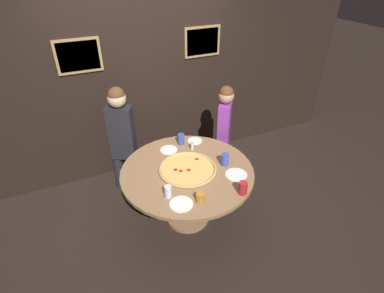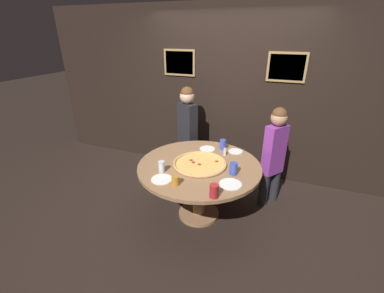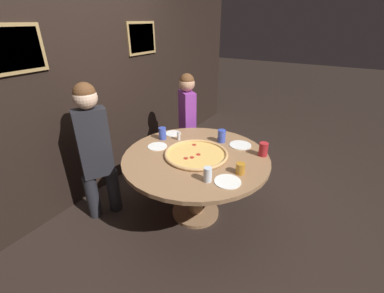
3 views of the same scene
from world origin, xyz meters
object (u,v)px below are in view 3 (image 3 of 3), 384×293
(dining_table, at_px, (196,168))
(white_plate_near_front, at_px, (157,146))
(white_plate_far_back, at_px, (173,133))
(drink_cup_front_edge, at_px, (208,174))
(white_plate_right_side, at_px, (240,145))
(drink_cup_beside_pizza, at_px, (263,149))
(drink_cup_near_right, at_px, (240,168))
(diner_side_left, at_px, (94,146))
(drink_cup_far_right, at_px, (222,136))
(drink_cup_far_left, at_px, (162,133))
(diner_far_right, at_px, (187,118))
(condiment_shaker, at_px, (179,136))
(giant_pizza, at_px, (196,154))
(white_plate_beside_cup, at_px, (228,182))

(dining_table, height_order, white_plate_near_front, white_plate_near_front)
(white_plate_near_front, distance_m, white_plate_far_back, 0.38)
(drink_cup_front_edge, xyz_separation_m, white_plate_right_side, (0.79, 0.02, -0.06))
(drink_cup_beside_pizza, xyz_separation_m, white_plate_near_front, (-0.39, 1.03, -0.07))
(drink_cup_near_right, relative_size, diner_side_left, 0.07)
(drink_cup_near_right, bearing_deg, drink_cup_beside_pizza, -9.22)
(white_plate_near_front, bearing_deg, white_plate_far_back, 8.39)
(drink_cup_far_right, xyz_separation_m, drink_cup_front_edge, (-0.77, -0.23, -0.00))
(drink_cup_front_edge, distance_m, white_plate_near_front, 0.83)
(diner_side_left, bearing_deg, white_plate_far_back, -174.15)
(drink_cup_far_right, height_order, drink_cup_far_left, drink_cup_far_right)
(drink_cup_far_left, relative_size, diner_far_right, 0.10)
(drink_cup_beside_pizza, relative_size, condiment_shaker, 1.43)
(dining_table, xyz_separation_m, condiment_shaker, (0.22, 0.36, 0.19))
(white_plate_near_front, height_order, condiment_shaker, condiment_shaker)
(giant_pizza, bearing_deg, white_plate_near_front, 96.34)
(white_plate_near_front, bearing_deg, condiment_shaker, -20.55)
(drink_cup_near_right, relative_size, diner_far_right, 0.07)
(white_plate_beside_cup, height_order, white_plate_far_back, same)
(drink_cup_far_left, xyz_separation_m, white_plate_far_back, (0.18, -0.02, -0.06))
(white_plate_right_side, height_order, diner_far_right, diner_far_right)
(drink_cup_far_left, distance_m, white_plate_near_front, 0.22)
(drink_cup_front_edge, height_order, white_plate_right_side, drink_cup_front_edge)
(drink_cup_front_edge, relative_size, diner_far_right, 0.10)
(white_plate_right_side, bearing_deg, giant_pizza, 146.13)
(drink_cup_near_right, height_order, white_plate_near_front, drink_cup_near_right)
(white_plate_beside_cup, height_order, condiment_shaker, condiment_shaker)
(white_plate_right_side, bearing_deg, white_plate_beside_cup, -166.74)
(dining_table, xyz_separation_m, drink_cup_beside_pizza, (0.35, -0.58, 0.21))
(drink_cup_beside_pizza, relative_size, white_plate_beside_cup, 0.60)
(white_plate_beside_cup, xyz_separation_m, diner_side_left, (-0.24, 1.35, 0.09))
(dining_table, relative_size, white_plate_near_front, 7.06)
(drink_cup_far_right, xyz_separation_m, white_plate_near_front, (-0.47, 0.54, -0.07))
(giant_pizza, bearing_deg, white_plate_right_side, -33.87)
(drink_cup_beside_pizza, bearing_deg, white_plate_far_back, 91.05)
(giant_pizza, bearing_deg, white_plate_beside_cup, -120.30)
(giant_pizza, height_order, drink_cup_front_edge, drink_cup_front_edge)
(diner_side_left, xyz_separation_m, diner_far_right, (1.32, -0.27, -0.06))
(drink_cup_front_edge, bearing_deg, diner_far_right, 38.75)
(drink_cup_far_right, height_order, white_plate_beside_cup, drink_cup_far_right)
(giant_pizza, distance_m, drink_cup_front_edge, 0.47)
(white_plate_beside_cup, relative_size, condiment_shaker, 2.36)
(white_plate_near_front, height_order, white_plate_beside_cup, same)
(white_plate_right_side, bearing_deg, drink_cup_near_right, -158.77)
(drink_cup_front_edge, bearing_deg, dining_table, 42.61)
(white_plate_far_back, bearing_deg, diner_far_right, 11.83)
(drink_cup_front_edge, bearing_deg, white_plate_right_side, 1.19)
(diner_far_right, bearing_deg, dining_table, -16.01)
(white_plate_beside_cup, bearing_deg, drink_cup_beside_pizza, -10.07)
(white_plate_right_side, bearing_deg, drink_cup_far_left, 110.03)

